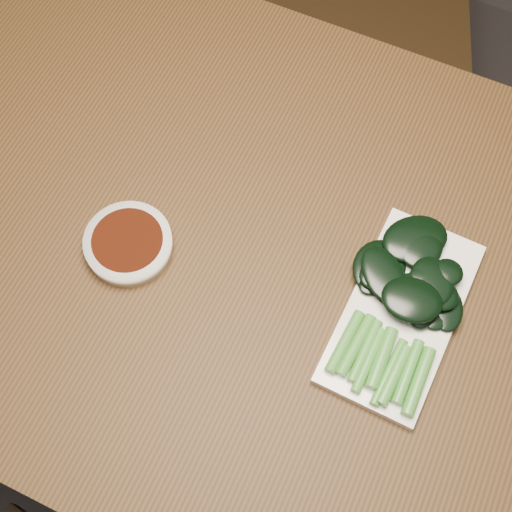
% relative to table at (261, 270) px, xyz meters
% --- Properties ---
extents(ground, '(6.00, 6.00, 0.00)m').
position_rel_table_xyz_m(ground, '(0.00, 0.00, -0.68)').
color(ground, '#282626').
rests_on(ground, ground).
extents(table, '(1.40, 0.80, 0.75)m').
position_rel_table_xyz_m(table, '(0.00, 0.00, 0.00)').
color(table, '#402912').
rests_on(table, ground).
extents(sauce_bowl, '(0.12, 0.12, 0.03)m').
position_rel_table_xyz_m(sauce_bowl, '(-0.16, -0.07, 0.09)').
color(sauce_bowl, white).
rests_on(sauce_bowl, table).
extents(serving_plate, '(0.14, 0.27, 0.01)m').
position_rel_table_xyz_m(serving_plate, '(0.20, -0.01, 0.08)').
color(serving_plate, white).
rests_on(serving_plate, table).
extents(gai_lan, '(0.17, 0.28, 0.03)m').
position_rel_table_xyz_m(gai_lan, '(0.20, 0.01, 0.10)').
color(gai_lan, '#489934').
rests_on(gai_lan, serving_plate).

